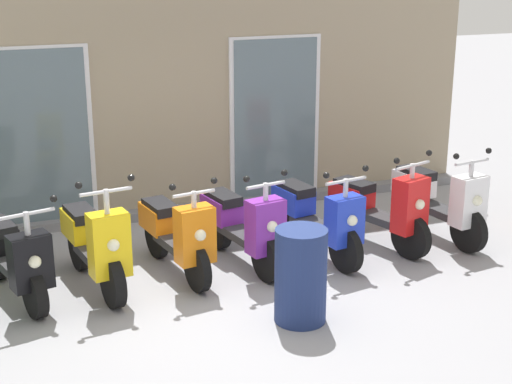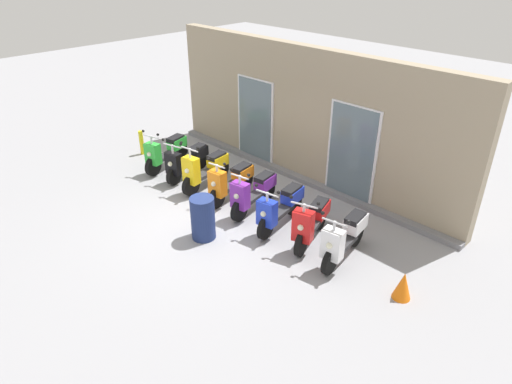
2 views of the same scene
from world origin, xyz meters
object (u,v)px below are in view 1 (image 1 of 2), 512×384
Objects in this scene: scooter_purple at (242,225)px; scooter_blue at (316,216)px; scooter_red at (379,208)px; scooter_orange at (176,233)px; scooter_yellow at (95,244)px; scooter_black at (14,257)px; scooter_white at (439,200)px; trash_bin at (301,276)px.

scooter_purple reaches higher than scooter_blue.
scooter_red is (1.70, -0.05, 0.02)m from scooter_purple.
scooter_orange is at bearing 177.93° from scooter_blue.
scooter_red is (3.33, 0.01, -0.01)m from scooter_yellow.
scooter_blue is at bearing -0.08° from scooter_yellow.
scooter_yellow reaches higher than scooter_red.
scooter_white reaches higher than scooter_black.
scooter_orange is (1.68, -0.01, 0.03)m from scooter_black.
scooter_orange is 0.95× the size of scooter_blue.
scooter_yellow is at bearing -178.07° from scooter_purple.
scooter_yellow is at bearing -176.38° from scooter_orange.
scooter_black is at bearing 178.89° from scooter_blue.
scooter_white reaches higher than scooter_orange.
scooter_yellow is at bearing -179.85° from scooter_red.
scooter_black is 2.90m from trash_bin.
scooter_blue is (3.32, -0.06, 0.04)m from scooter_black.
scooter_red is 0.95× the size of scooter_white.
scooter_yellow is 2.51m from scooter_blue.
scooter_blue is at bearing -2.07° from scooter_orange.
scooter_white is at bearing -0.13° from scooter_yellow.
scooter_black is 0.81m from scooter_yellow.
scooter_purple reaches higher than scooter_orange.
scooter_yellow is at bearing 179.92° from scooter_blue.
scooter_yellow is 2.21m from trash_bin.
scooter_blue is (0.88, -0.06, 0.01)m from scooter_purple.
scooter_black is 4.94m from scooter_white.
scooter_yellow reaches higher than scooter_black.
trash_bin is at bearing -138.91° from scooter_red.
scooter_red reaches higher than scooter_orange.
scooter_yellow is 1.05× the size of scooter_red.
scooter_purple is 0.88m from scooter_blue.
scooter_yellow reaches higher than scooter_blue.
scooter_yellow is 1.75× the size of trash_bin.
trash_bin is at bearing -40.30° from scooter_yellow.
scooter_black is at bearing 149.09° from trash_bin.
scooter_white reaches higher than scooter_purple.
scooter_orange is at bearing -0.18° from scooter_black.
scooter_white is at bearing -1.29° from scooter_red.
scooter_red is at bearing 178.71° from scooter_white.
scooter_purple is 1.00× the size of scooter_white.
scooter_red is 2.19m from trash_bin.
scooter_white reaches higher than trash_bin.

